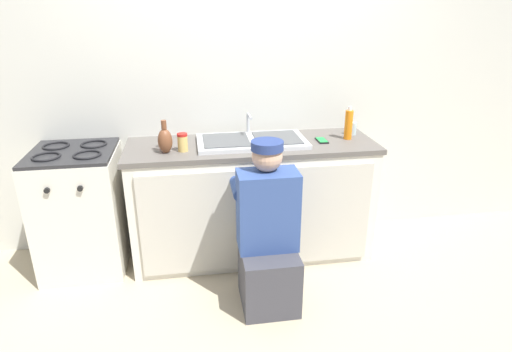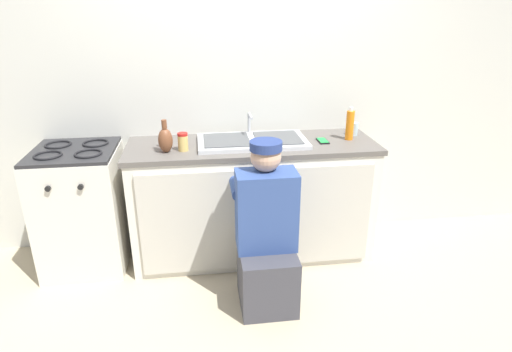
{
  "view_description": "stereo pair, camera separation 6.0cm",
  "coord_description": "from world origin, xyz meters",
  "px_view_note": "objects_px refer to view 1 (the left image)",
  "views": [
    {
      "loc": [
        -0.45,
        -2.69,
        1.86
      ],
      "look_at": [
        0.0,
        0.1,
        0.73
      ],
      "focal_mm": 30.0,
      "sensor_mm": 36.0,
      "label": 1
    },
    {
      "loc": [
        -0.39,
        -2.7,
        1.86
      ],
      "look_at": [
        0.0,
        0.1,
        0.73
      ],
      "focal_mm": 30.0,
      "sensor_mm": 36.0,
      "label": 2
    }
  ],
  "objects_px": {
    "cell_phone": "(322,140)",
    "condiment_jar": "(183,142)",
    "sink_double_basin": "(252,141)",
    "stove_range": "(81,210)",
    "spice_bottle_red": "(163,141)",
    "soap_bottle_orange": "(349,124)",
    "vase_decorative": "(165,140)",
    "plumber_person": "(268,240)",
    "water_glass": "(352,128)"
  },
  "relations": [
    {
      "from": "sink_double_basin",
      "to": "cell_phone",
      "type": "relative_size",
      "value": 5.71
    },
    {
      "from": "sink_double_basin",
      "to": "plumber_person",
      "type": "height_order",
      "value": "plumber_person"
    },
    {
      "from": "stove_range",
      "to": "plumber_person",
      "type": "distance_m",
      "value": 1.43
    },
    {
      "from": "vase_decorative",
      "to": "water_glass",
      "type": "xyz_separation_m",
      "value": [
        1.44,
        0.22,
        -0.04
      ]
    },
    {
      "from": "stove_range",
      "to": "water_glass",
      "type": "relative_size",
      "value": 9.33
    },
    {
      "from": "spice_bottle_red",
      "to": "water_glass",
      "type": "relative_size",
      "value": 1.05
    },
    {
      "from": "plumber_person",
      "to": "vase_decorative",
      "type": "distance_m",
      "value": 0.98
    },
    {
      "from": "soap_bottle_orange",
      "to": "cell_phone",
      "type": "relative_size",
      "value": 1.79
    },
    {
      "from": "sink_double_basin",
      "to": "vase_decorative",
      "type": "bearing_deg",
      "value": -168.74
    },
    {
      "from": "vase_decorative",
      "to": "sink_double_basin",
      "type": "bearing_deg",
      "value": 11.26
    },
    {
      "from": "sink_double_basin",
      "to": "stove_range",
      "type": "bearing_deg",
      "value": -179.9
    },
    {
      "from": "cell_phone",
      "to": "condiment_jar",
      "type": "xyz_separation_m",
      "value": [
        -1.03,
        -0.07,
        0.06
      ]
    },
    {
      "from": "sink_double_basin",
      "to": "stove_range",
      "type": "relative_size",
      "value": 0.86
    },
    {
      "from": "stove_range",
      "to": "cell_phone",
      "type": "xyz_separation_m",
      "value": [
        1.8,
        -0.03,
        0.46
      ]
    },
    {
      "from": "plumber_person",
      "to": "soap_bottle_orange",
      "type": "height_order",
      "value": "soap_bottle_orange"
    },
    {
      "from": "spice_bottle_red",
      "to": "vase_decorative",
      "type": "distance_m",
      "value": 0.12
    },
    {
      "from": "cell_phone",
      "to": "spice_bottle_red",
      "type": "xyz_separation_m",
      "value": [
        -1.17,
        0.03,
        0.04
      ]
    },
    {
      "from": "stove_range",
      "to": "soap_bottle_orange",
      "type": "bearing_deg",
      "value": -0.1
    },
    {
      "from": "cell_phone",
      "to": "spice_bottle_red",
      "type": "distance_m",
      "value": 1.17
    },
    {
      "from": "condiment_jar",
      "to": "cell_phone",
      "type": "bearing_deg",
      "value": 4.0
    },
    {
      "from": "sink_double_basin",
      "to": "vase_decorative",
      "type": "relative_size",
      "value": 3.48
    },
    {
      "from": "stove_range",
      "to": "vase_decorative",
      "type": "xyz_separation_m",
      "value": [
        0.65,
        -0.12,
        0.54
      ]
    },
    {
      "from": "cell_phone",
      "to": "condiment_jar",
      "type": "bearing_deg",
      "value": -176.0
    },
    {
      "from": "spice_bottle_red",
      "to": "condiment_jar",
      "type": "bearing_deg",
      "value": -34.43
    },
    {
      "from": "soap_bottle_orange",
      "to": "sink_double_basin",
      "type": "bearing_deg",
      "value": 179.56
    },
    {
      "from": "spice_bottle_red",
      "to": "water_glass",
      "type": "distance_m",
      "value": 1.47
    },
    {
      "from": "sink_double_basin",
      "to": "condiment_jar",
      "type": "height_order",
      "value": "sink_double_basin"
    },
    {
      "from": "condiment_jar",
      "to": "vase_decorative",
      "type": "bearing_deg",
      "value": -171.27
    },
    {
      "from": "plumber_person",
      "to": "soap_bottle_orange",
      "type": "bearing_deg",
      "value": 40.87
    },
    {
      "from": "plumber_person",
      "to": "spice_bottle_red",
      "type": "bearing_deg",
      "value": 135.93
    },
    {
      "from": "sink_double_basin",
      "to": "cell_phone",
      "type": "xyz_separation_m",
      "value": [
        0.53,
        -0.03,
        -0.01
      ]
    },
    {
      "from": "stove_range",
      "to": "plumber_person",
      "type": "xyz_separation_m",
      "value": [
        1.28,
        -0.64,
        -0.0
      ]
    },
    {
      "from": "plumber_person",
      "to": "water_glass",
      "type": "bearing_deg",
      "value": 42.4
    },
    {
      "from": "sink_double_basin",
      "to": "soap_bottle_orange",
      "type": "height_order",
      "value": "soap_bottle_orange"
    },
    {
      "from": "water_glass",
      "to": "stove_range",
      "type": "bearing_deg",
      "value": -177.23
    },
    {
      "from": "stove_range",
      "to": "spice_bottle_red",
      "type": "distance_m",
      "value": 0.8
    },
    {
      "from": "vase_decorative",
      "to": "water_glass",
      "type": "relative_size",
      "value": 2.3
    },
    {
      "from": "spice_bottle_red",
      "to": "vase_decorative",
      "type": "height_order",
      "value": "vase_decorative"
    },
    {
      "from": "condiment_jar",
      "to": "water_glass",
      "type": "relative_size",
      "value": 1.28
    },
    {
      "from": "cell_phone",
      "to": "water_glass",
      "type": "distance_m",
      "value": 0.32
    },
    {
      "from": "stove_range",
      "to": "vase_decorative",
      "type": "distance_m",
      "value": 0.86
    },
    {
      "from": "condiment_jar",
      "to": "stove_range",
      "type": "bearing_deg",
      "value": 172.38
    },
    {
      "from": "soap_bottle_orange",
      "to": "cell_phone",
      "type": "bearing_deg",
      "value": -172.59
    },
    {
      "from": "vase_decorative",
      "to": "spice_bottle_red",
      "type": "bearing_deg",
      "value": 102.25
    },
    {
      "from": "sink_double_basin",
      "to": "spice_bottle_red",
      "type": "relative_size",
      "value": 7.62
    },
    {
      "from": "cell_phone",
      "to": "water_glass",
      "type": "height_order",
      "value": "water_glass"
    },
    {
      "from": "spice_bottle_red",
      "to": "vase_decorative",
      "type": "bearing_deg",
      "value": -77.75
    },
    {
      "from": "stove_range",
      "to": "soap_bottle_orange",
      "type": "height_order",
      "value": "soap_bottle_orange"
    },
    {
      "from": "vase_decorative",
      "to": "soap_bottle_orange",
      "type": "bearing_deg",
      "value": 4.94
    },
    {
      "from": "plumber_person",
      "to": "water_glass",
      "type": "height_order",
      "value": "plumber_person"
    }
  ]
}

